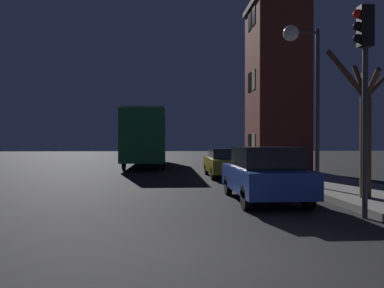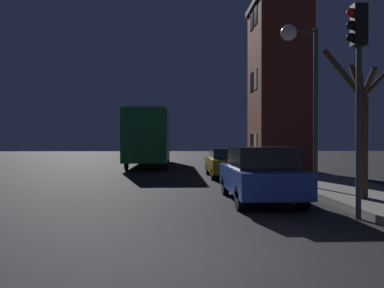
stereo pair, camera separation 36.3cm
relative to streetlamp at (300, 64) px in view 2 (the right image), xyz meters
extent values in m
plane|color=black|center=(-3.68, -6.94, -4.25)|extent=(120.00, 120.00, 0.00)
cube|color=brown|center=(1.67, 8.51, 0.42)|extent=(2.80, 3.62, 8.98)
cube|color=black|center=(1.67, 8.51, 5.07)|extent=(3.04, 3.86, 0.30)
cube|color=beige|center=(0.25, 8.02, -2.67)|extent=(0.03, 0.70, 1.10)
cube|color=black|center=(0.25, 9.00, -2.67)|extent=(0.03, 0.70, 1.10)
cube|color=beige|center=(0.25, 8.02, 0.82)|extent=(0.03, 0.70, 1.10)
cube|color=black|center=(0.25, 9.00, 0.82)|extent=(0.03, 0.70, 1.10)
cube|color=black|center=(0.25, 8.02, 4.32)|extent=(0.03, 0.70, 1.10)
cube|color=black|center=(0.25, 9.00, 4.32)|extent=(0.03, 0.70, 1.10)
cylinder|color=#38383A|center=(0.51, 0.00, -1.45)|extent=(0.14, 0.14, 5.24)
cylinder|color=#38383A|center=(0.06, 0.00, 1.07)|extent=(0.90, 0.09, 0.09)
sphere|color=white|center=(-0.39, 0.00, 1.02)|extent=(0.52, 0.52, 0.52)
cylinder|color=#38383A|center=(-0.09, -4.08, -2.35)|extent=(0.12, 0.12, 3.79)
cube|color=black|center=(-0.09, -4.08, 0.00)|extent=(0.30, 0.24, 0.90)
sphere|color=red|center=(-0.27, -4.08, 0.27)|extent=(0.20, 0.20, 0.20)
sphere|color=black|center=(-0.27, -4.08, 0.00)|extent=(0.20, 0.20, 0.20)
sphere|color=black|center=(-0.27, -4.08, -0.27)|extent=(0.20, 0.20, 0.20)
cylinder|color=#473323|center=(0.91, -2.29, -2.71)|extent=(0.29, 0.29, 2.72)
cylinder|color=#473323|center=(1.06, -1.94, -0.96)|extent=(0.43, 0.82, 0.85)
cylinder|color=#473323|center=(0.88, -2.05, -0.89)|extent=(0.22, 0.62, 0.99)
cylinder|color=#473323|center=(0.88, -2.66, -1.03)|extent=(0.20, 0.83, 0.72)
cylinder|color=#473323|center=(0.50, -2.02, -0.67)|extent=(1.00, 0.72, 1.44)
cylinder|color=#473323|center=(1.27, -2.25, -0.99)|extent=(0.82, 0.20, 0.79)
cube|color=#1E6B33|center=(-5.84, 14.23, -2.22)|extent=(2.55, 11.40, 3.09)
cube|color=black|center=(-5.84, 14.23, -1.66)|extent=(2.57, 10.49, 1.11)
cube|color=#B2B2B2|center=(-5.84, 14.23, -0.62)|extent=(2.42, 10.83, 0.12)
cylinder|color=black|center=(-4.65, 17.93, -3.77)|extent=(0.18, 0.96, 0.96)
cylinder|color=black|center=(-7.02, 17.93, -3.77)|extent=(0.18, 0.96, 0.96)
cylinder|color=black|center=(-4.65, 10.53, -3.77)|extent=(0.18, 0.96, 0.96)
cylinder|color=black|center=(-7.02, 10.53, -3.77)|extent=(0.18, 0.96, 0.96)
cube|color=navy|center=(-1.72, -1.60, -3.61)|extent=(1.76, 4.15, 0.66)
cube|color=black|center=(-1.72, -1.81, -2.98)|extent=(1.55, 2.16, 0.58)
cylinder|color=black|center=(-0.93, -0.25, -3.93)|extent=(0.18, 0.62, 0.62)
cylinder|color=black|center=(-2.51, -0.25, -3.93)|extent=(0.18, 0.62, 0.62)
cylinder|color=black|center=(-0.93, -2.95, -3.93)|extent=(0.18, 0.62, 0.62)
cylinder|color=black|center=(-2.51, -2.95, -3.93)|extent=(0.18, 0.62, 0.62)
cube|color=olive|center=(-1.59, 5.60, -3.65)|extent=(1.85, 4.10, 0.63)
cube|color=black|center=(-1.59, 5.39, -3.10)|extent=(1.62, 2.13, 0.47)
cylinder|color=black|center=(-0.76, 6.93, -3.96)|extent=(0.18, 0.56, 0.56)
cylinder|color=black|center=(-2.43, 6.93, -3.96)|extent=(0.18, 0.56, 0.56)
cylinder|color=black|center=(-0.76, 4.27, -3.96)|extent=(0.18, 0.56, 0.56)
cylinder|color=black|center=(-2.43, 4.27, -3.96)|extent=(0.18, 0.56, 0.56)
camera|label=1|loc=(-4.47, -12.06, -2.54)|focal=35.00mm
camera|label=2|loc=(-4.11, -12.08, -2.54)|focal=35.00mm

